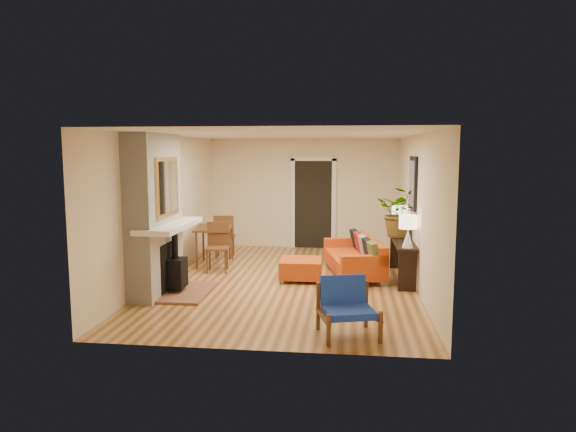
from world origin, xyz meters
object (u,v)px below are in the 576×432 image
Objects in this scene: console_table at (403,248)px; dining_table at (217,234)px; blue_chair at (346,304)px; lamp_far at (400,216)px; sofa at (357,257)px; lamp_near at (408,227)px; ottoman at (301,268)px; houseplant at (401,212)px.

dining_table is at bearing 167.56° from console_table.
blue_chair is 0.47× the size of dining_table.
sofa is at bearing -152.14° from lamp_far.
lamp_near is at bearing -90.00° from lamp_far.
ottoman is 1.88m from console_table.
ottoman is at bearing -152.38° from lamp_far.
console_table is 0.83m from lamp_far.
sofa is at bearing 27.43° from ottoman.
lamp_near reaches higher than blue_chair.
lamp_near is at bearing -90.00° from console_table.
sofa is at bearing 162.94° from console_table.
lamp_far is (0.81, 0.43, 0.73)m from sofa.
sofa is at bearing 86.63° from blue_chair.
dining_table reaches higher than console_table.
ottoman is (-1.02, -0.53, -0.11)m from sofa.
lamp_far is (3.64, -0.13, 0.44)m from dining_table.
blue_chair reaches higher than ottoman.
lamp_far is at bearing 90.00° from lamp_near.
sofa is 1.17m from lamp_far.
lamp_near reaches higher than ottoman.
dining_table is at bearing 177.97° from lamp_far.
lamp_near is 1.06m from houseplant.
console_table is at bearing 8.72° from ottoman.
lamp_near is (1.82, -0.47, 0.85)m from ottoman.
blue_chair is 0.90× the size of houseplant.
ottoman is 2.23m from lamp_far.
dining_table is (-2.84, 0.56, 0.29)m from sofa.
sofa reaches higher than ottoman.
houseplant is at bearing 91.93° from console_table.
ottoman is at bearing -30.77° from dining_table.
console_table is 3.43× the size of lamp_far.
blue_chair is at bearing -114.45° from lamp_near.
dining_table reaches higher than sofa.
blue_chair is 2.50m from lamp_near.
houseplant is at bearing 3.51° from sofa.
ottoman is 0.91× the size of blue_chair.
blue_chair is (-0.19, -3.19, 0.06)m from sofa.
console_table is (0.81, -0.25, 0.25)m from sofa.
dining_table is 3.32× the size of lamp_far.
sofa is 1.14× the size of dining_table.
sofa is 1.10× the size of console_table.
sofa is at bearing 128.93° from lamp_near.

